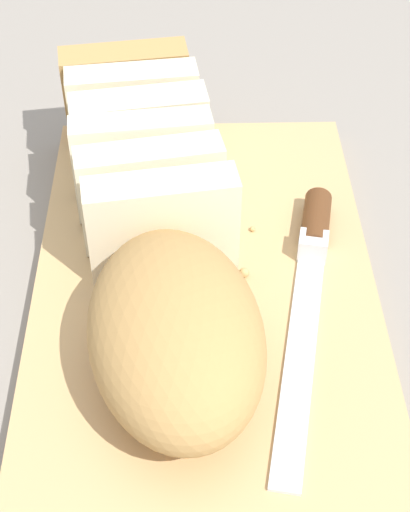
{
  "coord_description": "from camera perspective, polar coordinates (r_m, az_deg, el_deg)",
  "views": [
    {
      "loc": [
        -0.43,
        0.03,
        0.47
      ],
      "look_at": [
        0.0,
        0.0,
        0.05
      ],
      "focal_mm": 54.85,
      "sensor_mm": 36.0,
      "label": 1
    }
  ],
  "objects": [
    {
      "name": "bread_knife",
      "position": [
        0.64,
        7.8,
        0.05
      ],
      "size": [
        0.28,
        0.09,
        0.02
      ],
      "rotation": [
        0.0,
        0.0,
        2.89
      ],
      "color": "silver",
      "rests_on": "cutting_board"
    },
    {
      "name": "crumb_stray_left",
      "position": [
        0.62,
        2.31,
        -2.28
      ],
      "size": [
        0.0,
        0.0,
        0.0
      ],
      "primitive_type": "sphere",
      "color": "tan",
      "rests_on": "cutting_board"
    },
    {
      "name": "ground_plane",
      "position": [
        0.64,
        -0.0,
        -3.19
      ],
      "size": [
        3.0,
        3.0,
        0.0
      ],
      "primitive_type": "plane",
      "color": "gray"
    },
    {
      "name": "crumb_near_loaf",
      "position": [
        0.63,
        2.88,
        -1.21
      ],
      "size": [
        0.01,
        0.01,
        0.01
      ],
      "primitive_type": "sphere",
      "color": "tan",
      "rests_on": "cutting_board"
    },
    {
      "name": "bread_loaf",
      "position": [
        0.61,
        -3.53,
        1.82
      ],
      "size": [
        0.43,
        0.16,
        0.09
      ],
      "rotation": [
        0.0,
        0.0,
        0.1
      ],
      "color": "tan",
      "rests_on": "cutting_board"
    },
    {
      "name": "crumb_near_knife",
      "position": [
        0.6,
        0.72,
        -4.05
      ],
      "size": [
        0.0,
        0.0,
        0.0
      ],
      "primitive_type": "sphere",
      "color": "tan",
      "rests_on": "cutting_board"
    },
    {
      "name": "cutting_board",
      "position": [
        0.63,
        -0.0,
        -2.58
      ],
      "size": [
        0.45,
        0.29,
        0.02
      ],
      "primitive_type": "cube",
      "rotation": [
        0.0,
        0.0,
        -0.05
      ],
      "color": "tan",
      "rests_on": "ground_plane"
    },
    {
      "name": "crumb_stray_right",
      "position": [
        0.67,
        3.49,
        1.98
      ],
      "size": [
        0.0,
        0.0,
        0.0
      ],
      "primitive_type": "sphere",
      "color": "tan",
      "rests_on": "cutting_board"
    }
  ]
}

